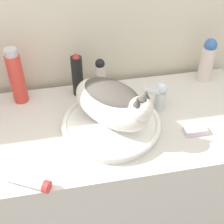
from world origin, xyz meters
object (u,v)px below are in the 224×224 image
at_px(deodorant_stick, 100,76).
at_px(soap_bar, 195,131).
at_px(lotion_bottle_white, 207,60).
at_px(cream_tube, 28,181).
at_px(faucet, 159,95).
at_px(shampoo_bottle_tall, 17,77).
at_px(hairspray_can_black, 77,75).
at_px(cat, 113,102).

bearing_deg(deodorant_stick, soap_bar, -47.49).
distance_m(lotion_bottle_white, cream_tube, 0.90).
xyz_separation_m(faucet, shampoo_bottle_tall, (-0.54, 0.17, 0.04)).
relative_size(hairspray_can_black, lotion_bottle_white, 0.99).
bearing_deg(shampoo_bottle_tall, lotion_bottle_white, -0.00).
distance_m(faucet, shampoo_bottle_tall, 0.57).
xyz_separation_m(faucet, lotion_bottle_white, (0.27, 0.17, 0.03)).
distance_m(shampoo_bottle_tall, deodorant_stick, 0.34).
relative_size(hairspray_can_black, deodorant_stick, 1.26).
xyz_separation_m(cat, lotion_bottle_white, (0.47, 0.25, -0.03)).
bearing_deg(hairspray_can_black, faucet, -28.91).
relative_size(cat, cream_tube, 2.38).
xyz_separation_m(shampoo_bottle_tall, lotion_bottle_white, (0.81, -0.00, -0.02)).
height_order(faucet, shampoo_bottle_tall, shampoo_bottle_tall).
relative_size(cream_tube, soap_bar, 1.86).
bearing_deg(cream_tube, shampoo_bottle_tall, 94.20).
xyz_separation_m(lotion_bottle_white, deodorant_stick, (-0.48, 0.00, -0.02)).
height_order(hairspray_can_black, cream_tube, hairspray_can_black).
height_order(faucet, deodorant_stick, deodorant_stick).
height_order(faucet, hairspray_can_black, hairspray_can_black).
bearing_deg(soap_bar, deodorant_stick, 132.51).
bearing_deg(hairspray_can_black, deodorant_stick, 0.00).
bearing_deg(shampoo_bottle_tall, cream_tube, -85.80).
relative_size(lotion_bottle_white, soap_bar, 2.51).
height_order(deodorant_stick, soap_bar, deodorant_stick).
bearing_deg(deodorant_stick, lotion_bottle_white, -0.00).
relative_size(shampoo_bottle_tall, lotion_bottle_white, 1.18).
relative_size(lotion_bottle_white, cream_tube, 1.35).
distance_m(cat, lotion_bottle_white, 0.53).
distance_m(lotion_bottle_white, deodorant_stick, 0.48).
distance_m(faucet, deodorant_stick, 0.26).
bearing_deg(shampoo_bottle_tall, soap_bar, -27.19).
bearing_deg(soap_bar, shampoo_bottle_tall, 152.81).
relative_size(lotion_bottle_white, deodorant_stick, 1.28).
xyz_separation_m(faucet, cream_tube, (-0.51, -0.28, -0.05)).
bearing_deg(cream_tube, lotion_bottle_white, 29.92).
height_order(faucet, cream_tube, faucet).
bearing_deg(cream_tube, cat, 32.62).
distance_m(cat, faucet, 0.23).
bearing_deg(faucet, lotion_bottle_white, -169.66).
bearing_deg(hairspray_can_black, shampoo_bottle_tall, 180.00).
bearing_deg(lotion_bottle_white, soap_bar, -118.39).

